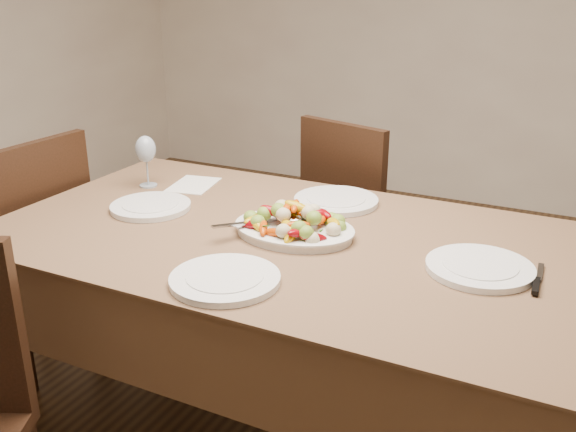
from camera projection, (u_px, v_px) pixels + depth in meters
The scene contains 13 objects.
dining_table at pixel (288, 342), 2.10m from camera, with size 1.84×1.04×0.76m, color brown.
chair_far at pixel (367, 221), 2.85m from camera, with size 0.42×0.42×0.95m, color black, non-canonical shape.
chair_left at pixel (20, 253), 2.53m from camera, with size 0.42×0.42×0.95m, color black, non-canonical shape.
serving_platter at pixel (294, 231), 1.96m from camera, with size 0.37×0.27×0.02m, color white.
roasted_vegetables at pixel (294, 214), 1.94m from camera, with size 0.30×0.20×0.09m, color #790409, non-canonical shape.
serving_spoon at pixel (269, 221), 1.94m from camera, with size 0.28×0.06×0.03m, color #9EA0A8, non-canonical shape.
plate_left at pixel (151, 207), 2.17m from camera, with size 0.27×0.27×0.02m, color white.
plate_right at pixel (480, 268), 1.72m from camera, with size 0.29×0.29×0.02m, color white.
plate_far at pixel (336, 201), 2.23m from camera, with size 0.29×0.29×0.02m, color white.
plate_near at pixel (225, 279), 1.66m from camera, with size 0.29×0.29×0.02m, color white.
wine_glass at pixel (146, 160), 2.38m from camera, with size 0.08×0.08×0.20m, color #8C99A5, non-canonical shape.
menu_card at pixel (193, 185), 2.42m from camera, with size 0.15×0.21×0.00m, color silver.
table_knife at pixel (538, 281), 1.66m from camera, with size 0.02×0.20×0.01m, color #9EA0A8, non-canonical shape.
Camera 1 is at (0.83, -1.38, 1.51)m, focal length 40.00 mm.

